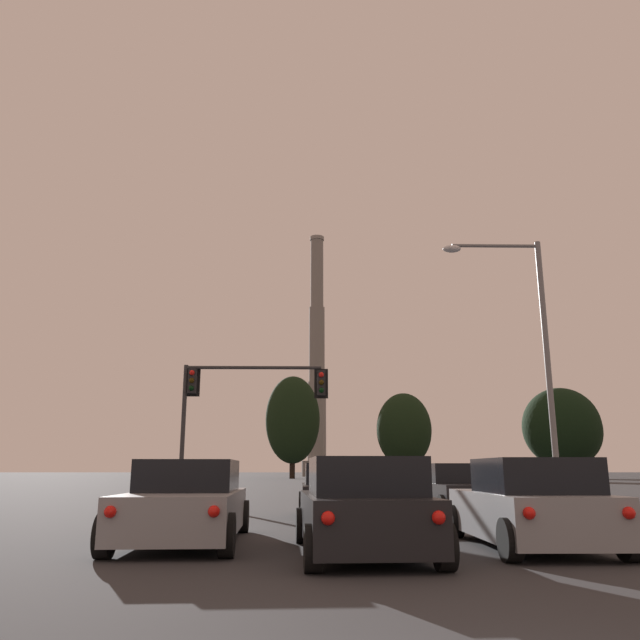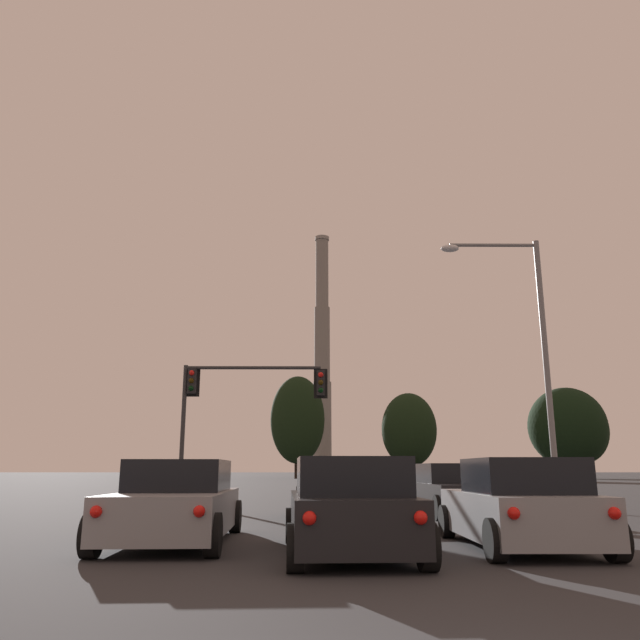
{
  "view_description": "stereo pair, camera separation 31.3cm",
  "coord_description": "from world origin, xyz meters",
  "px_view_note": "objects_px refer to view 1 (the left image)",
  "views": [
    {
      "loc": [
        -0.78,
        -2.79,
        1.25
      ],
      "look_at": [
        -0.26,
        25.17,
        7.98
      ],
      "focal_mm": 35.0,
      "sensor_mm": 36.0,
      "label": 1
    },
    {
      "loc": [
        -0.46,
        -2.79,
        1.25
      ],
      "look_at": [
        -0.26,
        25.17,
        7.98
      ],
      "focal_mm": 35.0,
      "sensor_mm": 36.0,
      "label": 2
    }
  ],
  "objects_px": {
    "hatchback_center_lane_second": "(363,510)",
    "smokestack": "(317,377)",
    "sedan_center_lane_front": "(336,492)",
    "street_lamp": "(530,340)",
    "traffic_light_overhead_left": "(234,395)",
    "sedan_right_lane_front": "(456,491)",
    "hatchback_right_lane_second": "(530,506)",
    "sedan_left_lane_second": "(187,504)"
  },
  "relations": [
    {
      "from": "smokestack",
      "to": "street_lamp",
      "type": "bearing_deg",
      "value": -86.53
    },
    {
      "from": "sedan_center_lane_front",
      "to": "traffic_light_overhead_left",
      "type": "xyz_separation_m",
      "value": [
        -3.83,
        8.88,
        3.58
      ]
    },
    {
      "from": "sedan_right_lane_front",
      "to": "traffic_light_overhead_left",
      "type": "relative_size",
      "value": 0.78
    },
    {
      "from": "street_lamp",
      "to": "smokestack",
      "type": "relative_size",
      "value": 0.19
    },
    {
      "from": "hatchback_center_lane_second",
      "to": "street_lamp",
      "type": "relative_size",
      "value": 0.46
    },
    {
      "from": "smokestack",
      "to": "sedan_center_lane_front",
      "type": "bearing_deg",
      "value": -90.47
    },
    {
      "from": "hatchback_right_lane_second",
      "to": "smokestack",
      "type": "xyz_separation_m",
      "value": [
        -2.06,
        108.04,
        17.81
      ]
    },
    {
      "from": "hatchback_center_lane_second",
      "to": "sedan_right_lane_front",
      "type": "distance_m",
      "value": 9.19
    },
    {
      "from": "sedan_center_lane_front",
      "to": "traffic_light_overhead_left",
      "type": "height_order",
      "value": "traffic_light_overhead_left"
    },
    {
      "from": "sedan_right_lane_front",
      "to": "street_lamp",
      "type": "relative_size",
      "value": 0.53
    },
    {
      "from": "hatchback_center_lane_second",
      "to": "traffic_light_overhead_left",
      "type": "xyz_separation_m",
      "value": [
        -3.91,
        16.06,
        3.58
      ]
    },
    {
      "from": "sedan_center_lane_front",
      "to": "sedan_left_lane_second",
      "type": "height_order",
      "value": "same"
    },
    {
      "from": "traffic_light_overhead_left",
      "to": "street_lamp",
      "type": "bearing_deg",
      "value": -26.55
    },
    {
      "from": "hatchback_right_lane_second",
      "to": "traffic_light_overhead_left",
      "type": "height_order",
      "value": "traffic_light_overhead_left"
    },
    {
      "from": "sedan_center_lane_front",
      "to": "traffic_light_overhead_left",
      "type": "bearing_deg",
      "value": 112.59
    },
    {
      "from": "sedan_center_lane_front",
      "to": "hatchback_right_lane_second",
      "type": "xyz_separation_m",
      "value": [
        2.91,
        -6.38,
        -0.0
      ]
    },
    {
      "from": "sedan_center_lane_front",
      "to": "hatchback_center_lane_second",
      "type": "xyz_separation_m",
      "value": [
        0.08,
        -7.18,
        -0.0
      ]
    },
    {
      "from": "street_lamp",
      "to": "sedan_center_lane_front",
      "type": "bearing_deg",
      "value": -152.22
    },
    {
      "from": "hatchback_center_lane_second",
      "to": "smokestack",
      "type": "height_order",
      "value": "smokestack"
    },
    {
      "from": "hatchback_right_lane_second",
      "to": "sedan_left_lane_second",
      "type": "distance_m",
      "value": 5.87
    },
    {
      "from": "street_lamp",
      "to": "smokestack",
      "type": "height_order",
      "value": "smokestack"
    },
    {
      "from": "sedan_right_lane_front",
      "to": "sedan_left_lane_second",
      "type": "xyz_separation_m",
      "value": [
        -6.38,
        -6.82,
        0.0
      ]
    },
    {
      "from": "smokestack",
      "to": "traffic_light_overhead_left",
      "type": "bearing_deg",
      "value": -92.88
    },
    {
      "from": "sedan_center_lane_front",
      "to": "smokestack",
      "type": "xyz_separation_m",
      "value": [
        0.84,
        101.66,
        17.8
      ]
    },
    {
      "from": "hatchback_center_lane_second",
      "to": "traffic_light_overhead_left",
      "type": "distance_m",
      "value": 16.91
    },
    {
      "from": "sedan_center_lane_front",
      "to": "smokestack",
      "type": "height_order",
      "value": "smokestack"
    },
    {
      "from": "hatchback_right_lane_second",
      "to": "sedan_center_lane_front",
      "type": "bearing_deg",
      "value": 114.31
    },
    {
      "from": "sedan_center_lane_front",
      "to": "street_lamp",
      "type": "bearing_deg",
      "value": 27.04
    },
    {
      "from": "sedan_left_lane_second",
      "to": "traffic_light_overhead_left",
      "type": "xyz_separation_m",
      "value": [
        -0.94,
        14.34,
        3.58
      ]
    },
    {
      "from": "sedan_center_lane_front",
      "to": "street_lamp",
      "type": "xyz_separation_m",
      "value": [
        6.78,
        3.57,
        4.88
      ]
    },
    {
      "from": "hatchback_center_lane_second",
      "to": "smokestack",
      "type": "xyz_separation_m",
      "value": [
        0.76,
        108.84,
        17.81
      ]
    },
    {
      "from": "sedan_right_lane_front",
      "to": "sedan_center_lane_front",
      "type": "bearing_deg",
      "value": -161.35
    },
    {
      "from": "sedan_center_lane_front",
      "to": "street_lamp",
      "type": "height_order",
      "value": "street_lamp"
    },
    {
      "from": "hatchback_center_lane_second",
      "to": "sedan_left_lane_second",
      "type": "xyz_separation_m",
      "value": [
        -2.97,
        1.72,
        0.0
      ]
    },
    {
      "from": "traffic_light_overhead_left",
      "to": "street_lamp",
      "type": "relative_size",
      "value": 0.68
    },
    {
      "from": "traffic_light_overhead_left",
      "to": "smokestack",
      "type": "bearing_deg",
      "value": 87.12
    },
    {
      "from": "hatchback_right_lane_second",
      "to": "smokestack",
      "type": "distance_m",
      "value": 109.52
    },
    {
      "from": "sedan_right_lane_front",
      "to": "sedan_left_lane_second",
      "type": "distance_m",
      "value": 9.34
    },
    {
      "from": "sedan_center_lane_front",
      "to": "hatchback_center_lane_second",
      "type": "distance_m",
      "value": 7.18
    },
    {
      "from": "sedan_right_lane_front",
      "to": "hatchback_right_lane_second",
      "type": "xyz_separation_m",
      "value": [
        -0.58,
        -7.73,
        -0.0
      ]
    },
    {
      "from": "hatchback_center_lane_second",
      "to": "street_lamp",
      "type": "height_order",
      "value": "street_lamp"
    },
    {
      "from": "sedan_right_lane_front",
      "to": "smokestack",
      "type": "distance_m",
      "value": 101.91
    }
  ]
}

